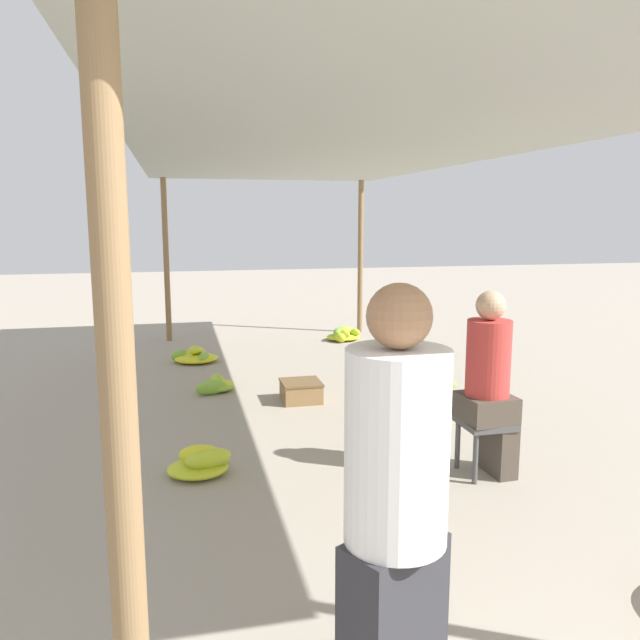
% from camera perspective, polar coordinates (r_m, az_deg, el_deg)
% --- Properties ---
extents(canopy_post_front_left, '(0.08, 0.08, 2.32)m').
position_cam_1_polar(canopy_post_front_left, '(1.50, -17.52, -15.34)').
color(canopy_post_front_left, olive).
rests_on(canopy_post_front_left, ground).
extents(canopy_post_back_left, '(0.08, 0.08, 2.32)m').
position_cam_1_polar(canopy_post_back_left, '(9.19, -13.88, 5.29)').
color(canopy_post_back_left, olive).
rests_on(canopy_post_back_left, ground).
extents(canopy_post_back_right, '(0.08, 0.08, 2.32)m').
position_cam_1_polar(canopy_post_back_right, '(9.59, 3.71, 5.70)').
color(canopy_post_back_right, olive).
rests_on(canopy_post_back_right, ground).
extents(canopy_tarp, '(3.29, 8.21, 0.04)m').
position_cam_1_polar(canopy_tarp, '(5.45, 1.00, 15.33)').
color(canopy_tarp, '#9EA399').
rests_on(canopy_tarp, canopy_post_front_left).
extents(vendor_foreground, '(0.45, 0.45, 1.58)m').
position_cam_1_polar(vendor_foreground, '(2.13, 6.89, -17.32)').
color(vendor_foreground, '#2D2D33').
rests_on(vendor_foreground, ground).
extents(stool, '(0.34, 0.34, 0.39)m').
position_cam_1_polar(stool, '(4.52, 14.86, -9.75)').
color(stool, '#4C4C4C').
rests_on(stool, ground).
extents(vendor_seated, '(0.36, 0.36, 1.29)m').
position_cam_1_polar(vendor_seated, '(4.43, 15.27, -5.41)').
color(vendor_seated, '#4C4238').
rests_on(vendor_seated, ground).
extents(banana_pile_left_0, '(0.46, 0.42, 0.21)m').
position_cam_1_polar(banana_pile_left_0, '(4.52, -10.74, -12.64)').
color(banana_pile_left_0, yellow).
rests_on(banana_pile_left_0, ground).
extents(banana_pile_left_1, '(0.45, 0.48, 0.15)m').
position_cam_1_polar(banana_pile_left_1, '(6.54, -9.43, -5.92)').
color(banana_pile_left_1, '#7FB735').
rests_on(banana_pile_left_1, ground).
extents(banana_pile_left_2, '(0.60, 0.51, 0.20)m').
position_cam_1_polar(banana_pile_left_2, '(7.88, -11.40, -3.30)').
color(banana_pile_left_2, '#7CB636').
rests_on(banana_pile_left_2, ground).
extents(banana_pile_right_0, '(0.50, 0.48, 0.20)m').
position_cam_1_polar(banana_pile_right_0, '(9.05, 2.10, -1.36)').
color(banana_pile_right_0, '#CCD628').
rests_on(banana_pile_right_0, ground).
extents(banana_pile_right_1, '(0.53, 0.62, 0.27)m').
position_cam_1_polar(banana_pile_right_1, '(6.08, 11.09, -6.95)').
color(banana_pile_right_1, '#BACF2B').
rests_on(banana_pile_right_1, ground).
extents(banana_pile_right_2, '(0.51, 0.51, 0.16)m').
position_cam_1_polar(banana_pile_right_2, '(6.83, 6.75, -5.16)').
color(banana_pile_right_2, '#B8CE2B').
rests_on(banana_pile_right_2, ground).
extents(crate_near, '(0.38, 0.38, 0.20)m').
position_cam_1_polar(crate_near, '(6.11, -1.74, -6.51)').
color(crate_near, olive).
rests_on(crate_near, ground).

